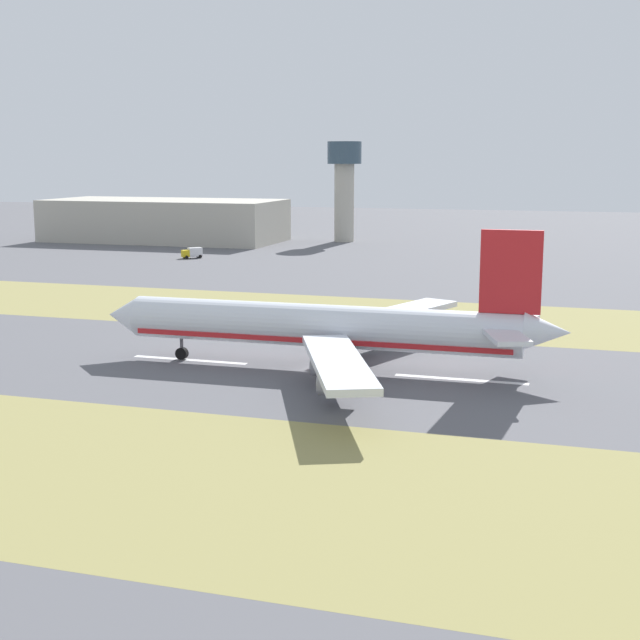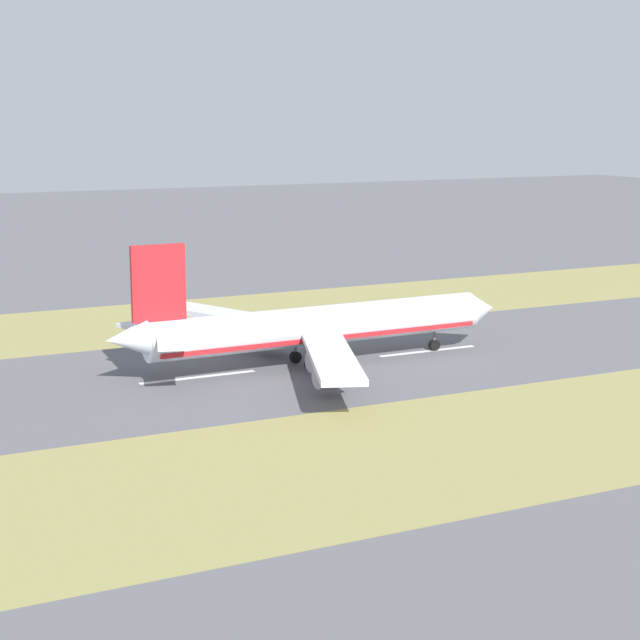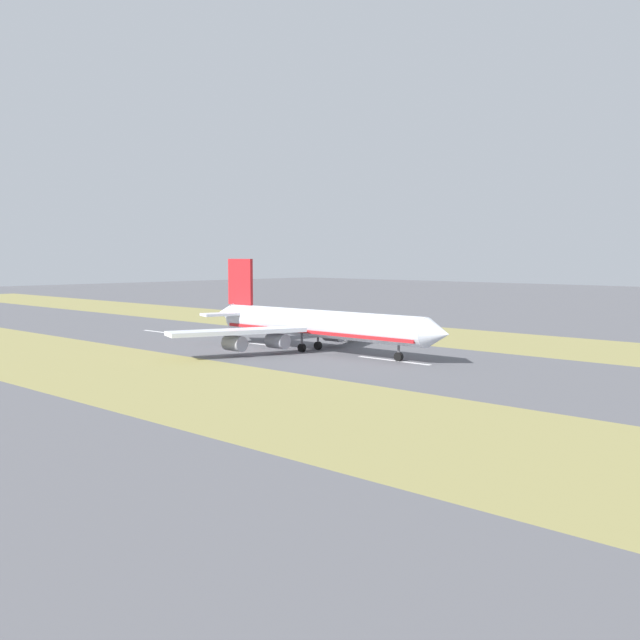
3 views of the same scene
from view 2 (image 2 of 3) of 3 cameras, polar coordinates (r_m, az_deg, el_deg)
The scene contains 6 objects.
ground_plane at distance 167.79m, azimuth 0.36°, elevation -2.28°, with size 800.00×800.00×0.00m, color #56565B.
grass_median_west at distance 208.08m, azimuth -5.24°, elevation 0.25°, with size 40.00×600.00×0.01m, color olive.
grass_median_east at distance 130.61m, azimuth 9.36°, elevation -6.28°, with size 40.00×600.00×0.01m, color olive.
centreline_dash_mid at distance 159.54m, azimuth -6.52°, elevation -3.05°, with size 1.20×18.00×0.01m, color silver.
centreline_dash_far at distance 176.76m, azimuth 5.76°, elevation -1.66°, with size 1.20×18.00×0.01m, color silver.
airplane_main_jet at distance 164.69m, azimuth -0.59°, elevation -0.39°, with size 64.12×67.09×20.20m.
Camera 2 is at (145.78, -73.77, 38.21)m, focal length 60.00 mm.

